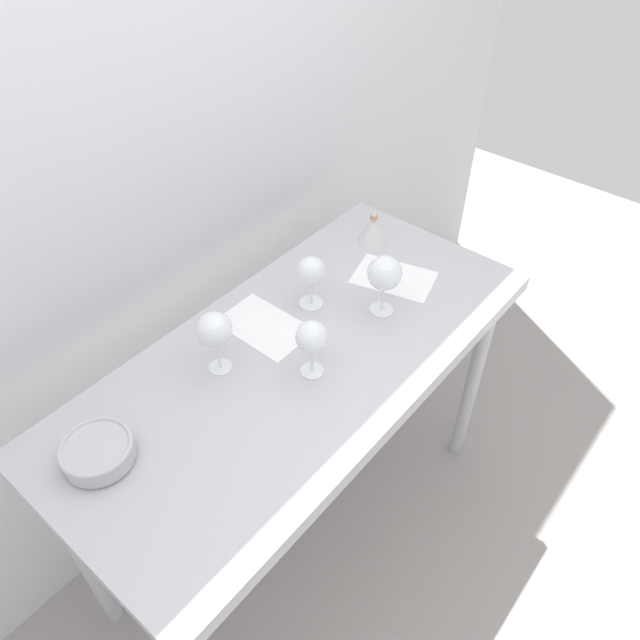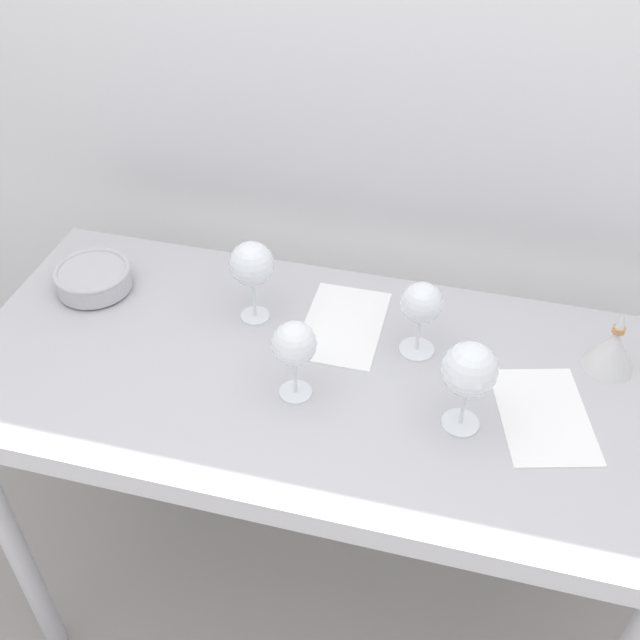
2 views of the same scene
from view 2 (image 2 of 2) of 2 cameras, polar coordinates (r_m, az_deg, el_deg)
ground_plane at (r=2.20m, az=-0.02°, el=-20.69°), size 6.00×6.00×0.00m
back_wall at (r=1.66m, az=4.48°, el=18.19°), size 3.80×0.04×2.60m
steel_counter at (r=1.55m, az=-0.08°, el=-6.60°), size 1.40×0.65×0.90m
wine_glass_near_center at (r=1.35m, az=-1.94°, el=-1.92°), size 0.08×0.08×0.17m
wine_glass_far_left at (r=1.52m, az=-5.14°, el=4.08°), size 0.09×0.09×0.18m
wine_glass_far_right at (r=1.45m, az=7.60°, el=1.12°), size 0.08×0.08×0.16m
wine_glass_near_right at (r=1.31m, az=11.12°, el=-3.78°), size 0.10×0.10×0.18m
tasting_sheet_upper at (r=1.45m, az=16.38°, el=-6.86°), size 0.22×0.27×0.00m
tasting_sheet_lower at (r=1.57m, az=1.75°, el=-0.35°), size 0.16×0.25×0.00m
tasting_bowl at (r=1.72m, az=-16.60°, el=3.05°), size 0.16×0.16×0.06m
decanter_funnel at (r=1.55m, az=21.02°, el=-2.01°), size 0.10×0.10×0.13m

